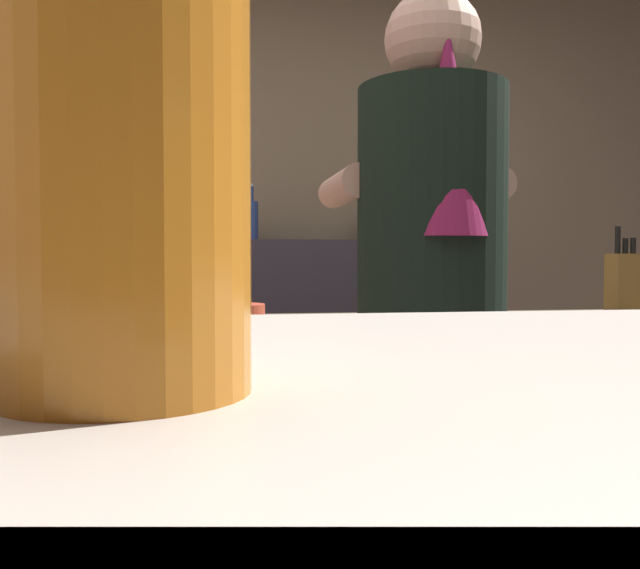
# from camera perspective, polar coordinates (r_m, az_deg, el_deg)

# --- Properties ---
(wall_back) EXTENTS (5.20, 0.10, 2.70)m
(wall_back) POSITION_cam_1_polar(r_m,az_deg,el_deg) (3.48, -3.61, 6.65)
(wall_back) COLOR gray
(wall_back) RESTS_ON ground
(prep_counter) EXTENTS (2.10, 0.60, 0.90)m
(prep_counter) POSITION_cam_1_polar(r_m,az_deg,el_deg) (2.14, 10.25, -14.98)
(prep_counter) COLOR #4D402A
(prep_counter) RESTS_ON ground
(back_shelf) EXTENTS (0.79, 0.36, 1.17)m
(back_shelf) POSITION_cam_1_polar(r_m,az_deg,el_deg) (3.25, -0.54, -6.57)
(back_shelf) COLOR #36313C
(back_shelf) RESTS_ON ground
(bartender) EXTENTS (0.42, 0.51, 1.69)m
(bartender) POSITION_cam_1_polar(r_m,az_deg,el_deg) (1.56, 9.49, -1.66)
(bartender) COLOR #362C33
(bartender) RESTS_ON ground
(knife_block) EXTENTS (0.10, 0.08, 0.29)m
(knife_block) POSITION_cam_1_polar(r_m,az_deg,el_deg) (2.43, 24.51, 0.16)
(knife_block) COLOR olive
(knife_block) RESTS_ON prep_counter
(mixing_bowl) EXTENTS (0.17, 0.17, 0.05)m
(mixing_bowl) POSITION_cam_1_polar(r_m,az_deg,el_deg) (2.03, -7.13, -2.33)
(mixing_bowl) COLOR #CA4B33
(mixing_bowl) RESTS_ON prep_counter
(chefs_knife) EXTENTS (0.24, 0.05, 0.01)m
(chefs_knife) POSITION_cam_1_polar(r_m,az_deg,el_deg) (2.04, 13.31, -2.89)
(chefs_knife) COLOR silver
(chefs_knife) RESTS_ON prep_counter
(pint_glass_far) EXTENTS (0.08, 0.08, 0.14)m
(pint_glass_far) POSITION_cam_1_polar(r_m,az_deg,el_deg) (0.21, -16.53, 10.06)
(pint_glass_far) COLOR #B3671C
(pint_glass_far) RESTS_ON bar_counter
(bottle_vinegar) EXTENTS (0.07, 0.07, 0.18)m
(bottle_vinegar) POSITION_cam_1_polar(r_m,az_deg,el_deg) (3.26, -6.48, 4.97)
(bottle_vinegar) COLOR red
(bottle_vinegar) RESTS_ON back_shelf
(bottle_hot_sauce) EXTENTS (0.08, 0.08, 0.22)m
(bottle_hot_sauce) POSITION_cam_1_polar(r_m,az_deg,el_deg) (3.33, 4.01, 5.16)
(bottle_hot_sauce) COLOR black
(bottle_hot_sauce) RESTS_ON back_shelf
(bottle_soy) EXTENTS (0.07, 0.07, 0.26)m
(bottle_soy) POSITION_cam_1_polar(r_m,az_deg,el_deg) (3.15, -5.96, 5.63)
(bottle_soy) COLOR #364F9E
(bottle_soy) RESTS_ON back_shelf
(bottle_olive_oil) EXTENTS (0.07, 0.07, 0.25)m
(bottle_olive_oil) POSITION_cam_1_polar(r_m,az_deg,el_deg) (3.21, 5.79, 5.50)
(bottle_olive_oil) COLOR #D2D088
(bottle_olive_oil) RESTS_ON back_shelf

